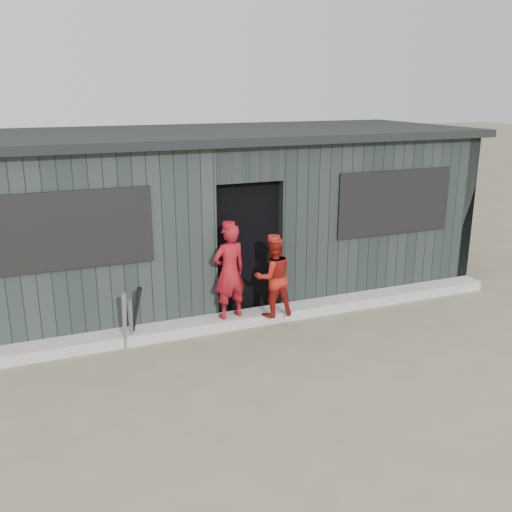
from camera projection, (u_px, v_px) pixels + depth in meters
name	position (u px, v px, depth m)	size (l,w,h in m)	color
ground	(314.00, 379.00, 6.64)	(80.00, 80.00, 0.00)	#70654D
curb	(255.00, 317.00, 8.24)	(8.00, 0.36, 0.15)	#ACACA7
bat_left	(131.00, 322.00, 7.36)	(0.07, 0.07, 0.70)	gray
bat_mid	(125.00, 321.00, 7.25)	(0.07, 0.07, 0.81)	gray
bat_right	(136.00, 315.00, 7.45)	(0.07, 0.07, 0.83)	black
player_red_left	(229.00, 271.00, 7.86)	(0.49, 0.32, 1.35)	maroon
player_red_right	(273.00, 277.00, 7.96)	(0.55, 0.43, 1.14)	maroon
player_grey_back	(262.00, 269.00, 8.83)	(0.55, 0.35, 1.12)	silver
dugout	(217.00, 212.00, 9.39)	(8.30, 3.30, 2.62)	black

